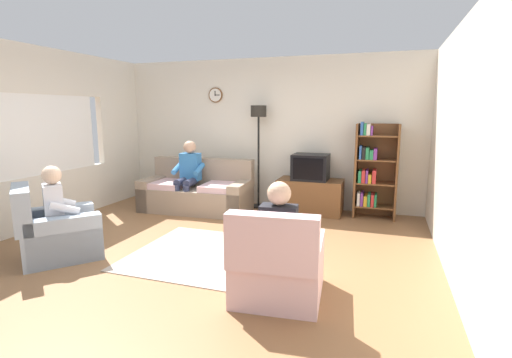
{
  "coord_description": "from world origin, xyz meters",
  "views": [
    {
      "loc": [
        2.1,
        -4.15,
        1.75
      ],
      "look_at": [
        0.44,
        0.74,
        0.83
      ],
      "focal_mm": 26.67,
      "sensor_mm": 36.0,
      "label": 1
    }
  ],
  "objects_px": {
    "tv_stand": "(310,196)",
    "person_in_left_armchair": "(63,207)",
    "floor_lamp": "(259,128)",
    "armchair_near_bookshelf": "(278,268)",
    "armchair_near_window": "(57,234)",
    "couch": "(197,193)",
    "bookshelf": "(373,170)",
    "person_on_couch": "(188,172)",
    "tv": "(311,167)",
    "person_in_right_armchair": "(280,233)"
  },
  "relations": [
    {
      "from": "couch",
      "to": "floor_lamp",
      "type": "height_order",
      "value": "floor_lamp"
    },
    {
      "from": "floor_lamp",
      "to": "bookshelf",
      "type": "bearing_deg",
      "value": -0.91
    },
    {
      "from": "couch",
      "to": "armchair_near_window",
      "type": "xyz_separation_m",
      "value": [
        -0.57,
        -2.54,
        -0.02
      ]
    },
    {
      "from": "tv_stand",
      "to": "floor_lamp",
      "type": "bearing_deg",
      "value": 174.22
    },
    {
      "from": "tv",
      "to": "person_in_right_armchair",
      "type": "bearing_deg",
      "value": -84.59
    },
    {
      "from": "tv",
      "to": "person_in_right_armchair",
      "type": "distance_m",
      "value": 3.03
    },
    {
      "from": "couch",
      "to": "person_in_left_armchair",
      "type": "bearing_deg",
      "value": -101.74
    },
    {
      "from": "bookshelf",
      "to": "person_in_right_armchair",
      "type": "distance_m",
      "value": 3.19
    },
    {
      "from": "couch",
      "to": "floor_lamp",
      "type": "relative_size",
      "value": 1.05
    },
    {
      "from": "floor_lamp",
      "to": "armchair_near_bookshelf",
      "type": "distance_m",
      "value": 3.66
    },
    {
      "from": "tv",
      "to": "person_on_couch",
      "type": "distance_m",
      "value": 2.13
    },
    {
      "from": "tv",
      "to": "person_in_right_armchair",
      "type": "height_order",
      "value": "person_in_right_armchair"
    },
    {
      "from": "floor_lamp",
      "to": "person_in_left_armchair",
      "type": "height_order",
      "value": "floor_lamp"
    },
    {
      "from": "tv",
      "to": "floor_lamp",
      "type": "xyz_separation_m",
      "value": [
        -0.98,
        0.12,
        0.64
      ]
    },
    {
      "from": "floor_lamp",
      "to": "person_in_left_armchair",
      "type": "bearing_deg",
      "value": -115.95
    },
    {
      "from": "couch",
      "to": "tv",
      "type": "distance_m",
      "value": 2.06
    },
    {
      "from": "tv",
      "to": "bookshelf",
      "type": "relative_size",
      "value": 0.38
    },
    {
      "from": "person_in_left_armchair",
      "to": "person_on_couch",
      "type": "bearing_deg",
      "value": 80.2
    },
    {
      "from": "couch",
      "to": "tv",
      "type": "relative_size",
      "value": 3.24
    },
    {
      "from": "floor_lamp",
      "to": "tv",
      "type": "bearing_deg",
      "value": -7.19
    },
    {
      "from": "tv_stand",
      "to": "person_in_left_armchair",
      "type": "xyz_separation_m",
      "value": [
        -2.46,
        -2.94,
        0.31
      ]
    },
    {
      "from": "armchair_near_window",
      "to": "person_in_left_armchair",
      "type": "bearing_deg",
      "value": 50.11
    },
    {
      "from": "person_on_couch",
      "to": "person_in_left_armchair",
      "type": "distance_m",
      "value": 2.4
    },
    {
      "from": "couch",
      "to": "armchair_near_bookshelf",
      "type": "distance_m",
      "value": 3.47
    },
    {
      "from": "tv",
      "to": "person_on_couch",
      "type": "bearing_deg",
      "value": -164.82
    },
    {
      "from": "armchair_near_window",
      "to": "armchair_near_bookshelf",
      "type": "distance_m",
      "value": 2.81
    },
    {
      "from": "person_in_right_armchair",
      "to": "tv_stand",
      "type": "bearing_deg",
      "value": 95.36
    },
    {
      "from": "couch",
      "to": "person_in_left_armchair",
      "type": "xyz_separation_m",
      "value": [
        -0.51,
        -2.47,
        0.29
      ]
    },
    {
      "from": "armchair_near_window",
      "to": "person_in_left_armchair",
      "type": "relative_size",
      "value": 1.06
    },
    {
      "from": "armchair_near_window",
      "to": "armchair_near_bookshelf",
      "type": "bearing_deg",
      "value": -2.37
    },
    {
      "from": "tv_stand",
      "to": "armchair_near_bookshelf",
      "type": "bearing_deg",
      "value": -84.64
    },
    {
      "from": "bookshelf",
      "to": "person_in_right_armchair",
      "type": "height_order",
      "value": "bookshelf"
    },
    {
      "from": "bookshelf",
      "to": "person_in_left_armchair",
      "type": "height_order",
      "value": "bookshelf"
    },
    {
      "from": "couch",
      "to": "armchair_near_bookshelf",
      "type": "bearing_deg",
      "value": -49.88
    },
    {
      "from": "bookshelf",
      "to": "couch",
      "type": "bearing_deg",
      "value": -169.69
    },
    {
      "from": "bookshelf",
      "to": "armchair_near_bookshelf",
      "type": "height_order",
      "value": "bookshelf"
    },
    {
      "from": "tv_stand",
      "to": "bookshelf",
      "type": "height_order",
      "value": "bookshelf"
    },
    {
      "from": "bookshelf",
      "to": "tv_stand",
      "type": "bearing_deg",
      "value": -176.19
    },
    {
      "from": "tv",
      "to": "armchair_near_bookshelf",
      "type": "bearing_deg",
      "value": -84.59
    },
    {
      "from": "tv_stand",
      "to": "person_in_left_armchair",
      "type": "bearing_deg",
      "value": -129.88
    },
    {
      "from": "armchair_near_window",
      "to": "couch",
      "type": "bearing_deg",
      "value": 77.33
    },
    {
      "from": "bookshelf",
      "to": "floor_lamp",
      "type": "bearing_deg",
      "value": 179.09
    },
    {
      "from": "armchair_near_bookshelf",
      "to": "tv",
      "type": "bearing_deg",
      "value": 95.41
    },
    {
      "from": "armchair_near_window",
      "to": "armchair_near_bookshelf",
      "type": "height_order",
      "value": "same"
    },
    {
      "from": "floor_lamp",
      "to": "person_in_right_armchair",
      "type": "distance_m",
      "value": 3.49
    },
    {
      "from": "person_in_right_armchair",
      "to": "tv",
      "type": "bearing_deg",
      "value": 95.41
    },
    {
      "from": "couch",
      "to": "tv_stand",
      "type": "bearing_deg",
      "value": 13.61
    },
    {
      "from": "person_in_left_armchair",
      "to": "person_in_right_armchair",
      "type": "bearing_deg",
      "value": -2.0
    },
    {
      "from": "floor_lamp",
      "to": "person_in_left_armchair",
      "type": "relative_size",
      "value": 1.65
    },
    {
      "from": "armchair_near_window",
      "to": "person_on_couch",
      "type": "xyz_separation_m",
      "value": [
        0.47,
        2.43,
        0.41
      ]
    }
  ]
}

